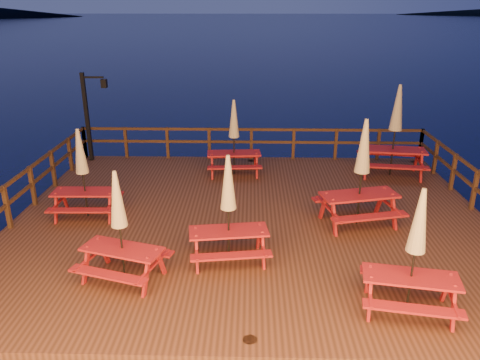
{
  "coord_description": "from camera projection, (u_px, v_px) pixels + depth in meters",
  "views": [
    {
      "loc": [
        -0.01,
        -10.79,
        5.54
      ],
      "look_at": [
        -0.29,
        0.6,
        1.2
      ],
      "focal_mm": 35.0,
      "sensor_mm": 36.0,
      "label": 1
    }
  ],
  "objects": [
    {
      "name": "picnic_table_5",
      "position": [
        234.0,
        136.0,
        14.51
      ],
      "size": [
        1.77,
        1.49,
        2.39
      ],
      "rotation": [
        0.0,
        0.0,
        0.08
      ],
      "color": "maroon",
      "rests_on": "deck"
    },
    {
      "name": "ground",
      "position": [
        251.0,
        232.0,
        12.05
      ],
      "size": [
        500.0,
        500.0,
        0.0
      ],
      "primitive_type": "plane",
      "color": "black",
      "rests_on": "ground"
    },
    {
      "name": "picnic_table_6",
      "position": [
        395.0,
        129.0,
        14.35
      ],
      "size": [
        2.19,
        1.88,
        2.86
      ],
      "rotation": [
        0.0,
        0.0,
        -0.12
      ],
      "color": "maroon",
      "rests_on": "deck"
    },
    {
      "name": "picnic_table_3",
      "position": [
        362.0,
        171.0,
        11.11
      ],
      "size": [
        2.16,
        1.92,
        2.65
      ],
      "rotation": [
        0.0,
        0.0,
        0.24
      ],
      "color": "maroon",
      "rests_on": "deck"
    },
    {
      "name": "picnic_table_0",
      "position": [
        415.0,
        250.0,
        7.91
      ],
      "size": [
        1.84,
        1.61,
        2.33
      ],
      "rotation": [
        0.0,
        0.0,
        -0.18
      ],
      "color": "maroon",
      "rests_on": "deck"
    },
    {
      "name": "deck",
      "position": [
        251.0,
        225.0,
        11.98
      ],
      "size": [
        12.0,
        10.0,
        0.4
      ],
      "primitive_type": "cube",
      "color": "#442616",
      "rests_on": "ground"
    },
    {
      "name": "deck_piles",
      "position": [
        251.0,
        242.0,
        12.15
      ],
      "size": [
        11.44,
        9.44,
        1.4
      ],
      "color": "#331A10",
      "rests_on": "ground"
    },
    {
      "name": "lamp_post",
      "position": [
        91.0,
        109.0,
        15.64
      ],
      "size": [
        0.85,
        0.18,
        3.0
      ],
      "color": "black",
      "rests_on": "deck"
    },
    {
      "name": "railing",
      "position": [
        251.0,
        167.0,
        13.29
      ],
      "size": [
        11.8,
        9.75,
        1.1
      ],
      "color": "#331A10",
      "rests_on": "deck"
    },
    {
      "name": "picnic_table_1",
      "position": [
        83.0,
        172.0,
        11.58
      ],
      "size": [
        1.64,
        1.36,
        2.3
      ],
      "rotation": [
        0.0,
        0.0,
        0.02
      ],
      "color": "maroon",
      "rests_on": "deck"
    },
    {
      "name": "picnic_table_4",
      "position": [
        120.0,
        225.0,
        8.88
      ],
      "size": [
        1.9,
        1.72,
        2.27
      ],
      "rotation": [
        0.0,
        0.0,
        -0.3
      ],
      "color": "maroon",
      "rests_on": "deck"
    },
    {
      "name": "picnic_table_2",
      "position": [
        228.0,
        208.0,
        9.53
      ],
      "size": [
        1.81,
        1.56,
        2.34
      ],
      "rotation": [
        0.0,
        0.0,
        0.14
      ],
      "color": "maroon",
      "rests_on": "deck"
    }
  ]
}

